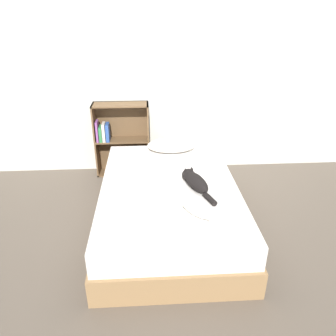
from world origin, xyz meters
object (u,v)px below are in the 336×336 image
Objects in this scene: bed at (169,205)px; pillow at (171,145)px; cat_light at (194,206)px; bookshelf at (120,138)px; cat_dark at (195,181)px.

bed is 3.56× the size of pillow.
bookshelf reaches higher than cat_light.
cat_dark is at bearing -79.76° from pillow.
pillow is 0.60× the size of bookshelf.
cat_light is at bearing -67.17° from bookshelf.
pillow is at bearing -10.19° from cat_dark.
bookshelf reaches higher than pillow.
cat_dark is at bearing -43.93° from cat_light.
bookshelf is at bearing 145.29° from pillow.
pillow is at bearing -34.71° from bookshelf.
bed is 0.41m from cat_dark.
cat_dark is at bearing -18.01° from bed.
bookshelf is (-0.66, 0.46, -0.06)m from pillow.
bookshelf is at bearing 10.54° from cat_dark.
cat_light reaches higher than pillow.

